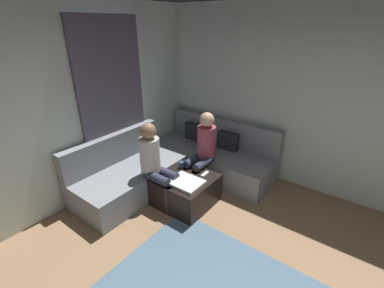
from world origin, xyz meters
name	(u,v)px	position (x,y,z in m)	size (l,w,h in m)	color
wall_back	(348,108)	(0.00, 2.94, 1.35)	(6.00, 0.12, 2.70)	silver
wall_left	(14,123)	(-2.94, 0.00, 1.35)	(0.12, 6.00, 2.70)	silver
curtain_panel	(114,107)	(-2.84, 1.30, 1.25)	(0.06, 1.10, 2.50)	#595166
sectional_couch	(179,163)	(-2.08, 1.88, 0.28)	(2.10, 2.55, 0.87)	gray
ottoman	(186,190)	(-1.59, 1.43, 0.21)	(0.76, 0.76, 0.42)	black
folded_blanket	(186,182)	(-1.49, 1.31, 0.44)	(0.44, 0.36, 0.04)	white
coffee_mug	(181,165)	(-1.81, 1.61, 0.47)	(0.08, 0.08, 0.10)	#334C72
game_remote	(205,174)	(-1.41, 1.65, 0.43)	(0.05, 0.15, 0.02)	white
person_on_couch_back	(203,148)	(-1.65, 1.93, 0.66)	(0.30, 0.60, 1.20)	#2D3347
person_on_couch_side	(155,162)	(-1.93, 1.19, 0.66)	(0.60, 0.30, 1.20)	#2D3347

